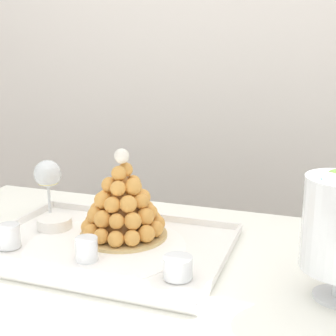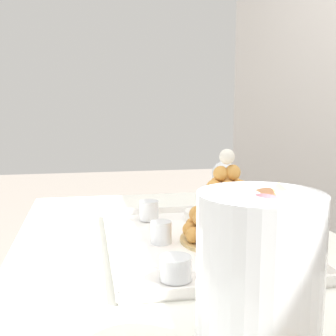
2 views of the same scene
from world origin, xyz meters
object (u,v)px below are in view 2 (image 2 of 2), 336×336
(dessert_cup_left, at_px, (149,211))
(dessert_cup_centre, at_px, (176,269))
(dessert_cup_mid_left, at_px, (161,233))
(wine_glass, at_px, (224,176))
(creme_brulee_ramekin, at_px, (200,215))
(croquembouche, at_px, (226,209))
(macaron_goblet, at_px, (260,268))
(serving_tray, at_px, (196,242))

(dessert_cup_left, distance_m, dessert_cup_centre, 0.43)
(dessert_cup_mid_left, xyz_separation_m, wine_glass, (-0.26, 0.24, 0.09))
(creme_brulee_ramekin, bearing_deg, dessert_cup_mid_left, -39.04)
(croquembouche, bearing_deg, wine_glass, 162.67)
(macaron_goblet, distance_m, wine_glass, 0.82)
(croquembouche, distance_m, dessert_cup_mid_left, 0.17)
(dessert_cup_left, xyz_separation_m, dessert_cup_centre, (0.43, -0.01, -0.00))
(wine_glass, bearing_deg, dessert_cup_centre, -27.86)
(dessert_cup_centre, bearing_deg, dessert_cup_mid_left, 177.40)
(creme_brulee_ramekin, distance_m, wine_glass, 0.16)
(macaron_goblet, bearing_deg, serving_tray, 173.37)
(dessert_cup_mid_left, bearing_deg, wine_glass, 137.03)
(dessert_cup_mid_left, relative_size, wine_glass, 0.32)
(serving_tray, height_order, wine_glass, wine_glass)
(dessert_cup_centre, bearing_deg, wine_glass, 152.14)
(serving_tray, height_order, creme_brulee_ramekin, creme_brulee_ramekin)
(croquembouche, distance_m, creme_brulee_ramekin, 0.21)
(serving_tray, distance_m, dessert_cup_left, 0.23)
(serving_tray, relative_size, croquembouche, 2.59)
(serving_tray, relative_size, dessert_cup_left, 10.52)
(macaron_goblet, bearing_deg, croquembouche, 165.68)
(dessert_cup_mid_left, bearing_deg, macaron_goblet, 2.84)
(serving_tray, bearing_deg, dessert_cup_mid_left, -91.05)
(wine_glass, bearing_deg, dessert_cup_left, -78.56)
(dessert_cup_mid_left, bearing_deg, creme_brulee_ramekin, 140.96)
(dessert_cup_left, relative_size, macaron_goblet, 0.22)
(serving_tray, height_order, macaron_goblet, macaron_goblet)
(croquembouche, xyz_separation_m, macaron_goblet, (0.51, -0.13, 0.06))
(dessert_cup_left, xyz_separation_m, creme_brulee_ramekin, (0.03, 0.14, -0.01))
(serving_tray, bearing_deg, wine_glass, 149.30)
(dessert_cup_left, distance_m, macaron_goblet, 0.75)
(dessert_cup_mid_left, bearing_deg, dessert_cup_centre, -2.60)
(dessert_cup_centre, bearing_deg, serving_tray, 155.80)
(serving_tray, bearing_deg, creme_brulee_ramekin, 162.01)
(croquembouche, relative_size, creme_brulee_ramekin, 2.47)
(serving_tray, relative_size, creme_brulee_ramekin, 6.41)
(dessert_cup_mid_left, relative_size, dessert_cup_centre, 0.87)
(serving_tray, distance_m, wine_glass, 0.33)
(serving_tray, relative_size, dessert_cup_mid_left, 11.01)
(macaron_goblet, height_order, wine_glass, macaron_goblet)
(dessert_cup_left, bearing_deg, macaron_goblet, 1.92)
(dessert_cup_mid_left, distance_m, creme_brulee_ramekin, 0.23)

